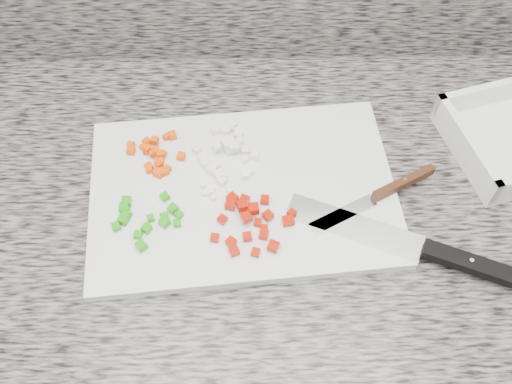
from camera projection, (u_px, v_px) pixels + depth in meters
cabinet at (259, 302)px, 1.30m from camera, size 3.92×0.62×0.86m
countertop at (261, 193)px, 0.92m from camera, size 3.96×0.64×0.04m
cutting_board at (243, 191)px, 0.89m from camera, size 0.50×0.36×0.02m
carrot_pile at (155, 156)px, 0.91m from camera, size 0.10×0.09×0.02m
onion_pile at (226, 151)px, 0.91m from camera, size 0.11×0.13×0.02m
green_pepper_pile at (144, 218)px, 0.85m from camera, size 0.11×0.10×0.01m
red_pepper_pile at (252, 220)px, 0.84m from camera, size 0.13×0.11×0.02m
garlic_pile at (216, 186)px, 0.88m from camera, size 0.06×0.06×0.01m
chef_knife at (429, 250)px, 0.82m from camera, size 0.32×0.16×0.02m
paring_knife at (389, 191)px, 0.87m from camera, size 0.20×0.12×0.02m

